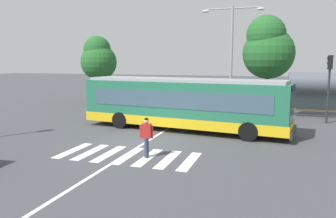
# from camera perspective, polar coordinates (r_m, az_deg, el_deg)

# --- Properties ---
(ground_plane) EXTENTS (160.00, 160.00, 0.00)m
(ground_plane) POSITION_cam_1_polar(r_m,az_deg,el_deg) (16.87, -5.09, -5.82)
(ground_plane) COLOR #424449
(city_transit_bus) EXTENTS (12.63, 4.16, 3.06)m
(city_transit_bus) POSITION_cam_1_polar(r_m,az_deg,el_deg) (19.75, 2.60, 0.94)
(city_transit_bus) COLOR black
(city_transit_bus) RESTS_ON ground_plane
(pedestrian_crossing_street) EXTENTS (0.57, 0.33, 1.72)m
(pedestrian_crossing_street) POSITION_cam_1_polar(r_m,az_deg,el_deg) (14.21, -3.70, -4.45)
(pedestrian_crossing_street) COLOR #333856
(pedestrian_crossing_street) RESTS_ON ground_plane
(parked_car_silver) EXTENTS (2.30, 4.67, 1.35)m
(parked_car_silver) POSITION_cam_1_polar(r_m,az_deg,el_deg) (30.65, -1.56, 1.97)
(parked_car_silver) COLOR black
(parked_car_silver) RESTS_ON ground_plane
(parked_car_blue) EXTENTS (2.08, 4.60, 1.35)m
(parked_car_blue) POSITION_cam_1_polar(r_m,az_deg,el_deg) (30.03, 3.73, 1.83)
(parked_car_blue) COLOR black
(parked_car_blue) RESTS_ON ground_plane
(parked_car_white) EXTENTS (1.99, 4.56, 1.35)m
(parked_car_white) POSITION_cam_1_polar(r_m,az_deg,el_deg) (29.14, 8.41, 1.56)
(parked_car_white) COLOR black
(parked_car_white) RESTS_ON ground_plane
(parked_car_charcoal) EXTENTS (2.17, 4.63, 1.35)m
(parked_car_charcoal) POSITION_cam_1_polar(r_m,az_deg,el_deg) (28.60, 13.94, 1.29)
(parked_car_charcoal) COLOR black
(parked_car_charcoal) RESTS_ON ground_plane
(traffic_light_far_corner) EXTENTS (0.33, 0.32, 4.45)m
(traffic_light_far_corner) POSITION_cam_1_polar(r_m,az_deg,el_deg) (24.09, 25.78, 4.81)
(traffic_light_far_corner) COLOR #28282B
(traffic_light_far_corner) RESTS_ON ground_plane
(bus_stop_shelter) EXTENTS (4.11, 1.54, 3.25)m
(bus_stop_shelter) POSITION_cam_1_polar(r_m,az_deg,el_deg) (26.76, 24.17, 3.91)
(bus_stop_shelter) COLOR #28282B
(bus_stop_shelter) RESTS_ON ground_plane
(twin_arm_street_lamp) EXTENTS (4.62, 0.32, 8.06)m
(twin_arm_street_lamp) POSITION_cam_1_polar(r_m,az_deg,el_deg) (25.78, 10.78, 10.18)
(twin_arm_street_lamp) COLOR #939399
(twin_arm_street_lamp) RESTS_ON ground_plane
(background_tree_left) EXTENTS (3.61, 3.61, 6.58)m
(background_tree_left) POSITION_cam_1_polar(r_m,az_deg,el_deg) (34.77, -11.79, 8.41)
(background_tree_left) COLOR brown
(background_tree_left) RESTS_ON ground_plane
(background_tree_right) EXTENTS (4.96, 4.96, 8.41)m
(background_tree_right) POSITION_cam_1_polar(r_m,az_deg,el_deg) (34.04, 16.64, 9.94)
(background_tree_right) COLOR brown
(background_tree_right) RESTS_ON ground_plane
(crosswalk_painted_stripes) EXTENTS (5.97, 2.72, 0.01)m
(crosswalk_painted_stripes) POSITION_cam_1_polar(r_m,az_deg,el_deg) (14.76, -6.84, -7.88)
(crosswalk_painted_stripes) COLOR silver
(crosswalk_painted_stripes) RESTS_ON ground_plane
(lane_center_line) EXTENTS (0.16, 24.00, 0.01)m
(lane_center_line) POSITION_cam_1_polar(r_m,az_deg,el_deg) (18.58, -1.86, -4.48)
(lane_center_line) COLOR silver
(lane_center_line) RESTS_ON ground_plane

